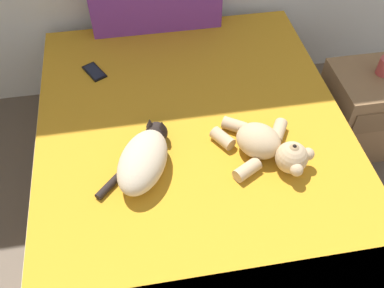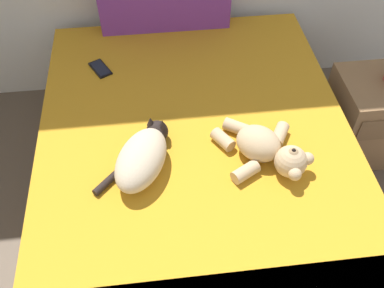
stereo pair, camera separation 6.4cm
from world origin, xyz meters
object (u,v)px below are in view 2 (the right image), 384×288
(cat, at_px, (143,157))
(nightstand, at_px, (371,117))
(teddy_bear, at_px, (267,149))
(cell_phone, at_px, (100,69))
(bed, at_px, (196,172))

(cat, height_order, nightstand, cat)
(cat, bearing_deg, teddy_bear, -1.58)
(cell_phone, distance_m, nightstand, 1.55)
(bed, bearing_deg, cell_phone, 129.89)
(teddy_bear, bearing_deg, bed, 149.72)
(bed, distance_m, cell_phone, 0.75)
(cat, xyz_separation_m, cell_phone, (-0.20, 0.69, -0.07))
(teddy_bear, xyz_separation_m, cell_phone, (-0.73, 0.70, -0.06))
(nightstand, bearing_deg, cat, -161.28)
(teddy_bear, relative_size, cell_phone, 2.50)
(cat, relative_size, nightstand, 0.82)
(bed, xyz_separation_m, cell_phone, (-0.45, 0.54, 0.28))
(cat, distance_m, teddy_bear, 0.53)
(cat, xyz_separation_m, nightstand, (1.30, 0.44, -0.36))
(bed, bearing_deg, nightstand, 15.31)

